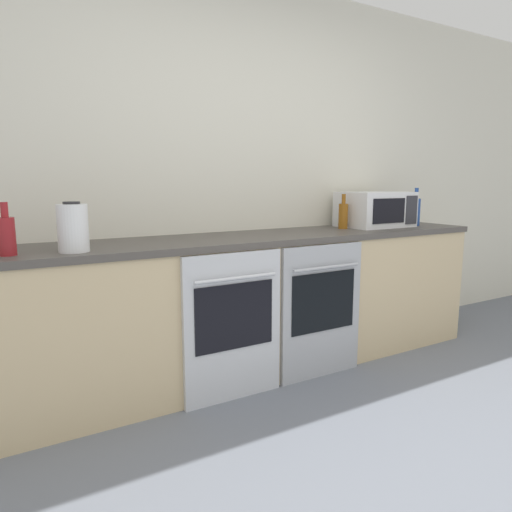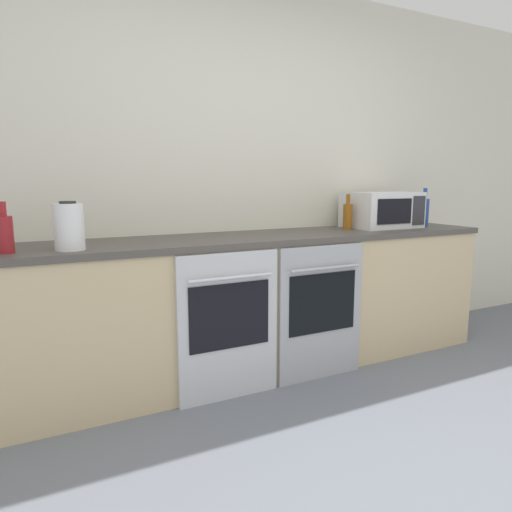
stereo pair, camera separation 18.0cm
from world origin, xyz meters
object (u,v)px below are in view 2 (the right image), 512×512
Objects in this scene: microwave at (382,210)px; oven_right at (321,312)px; bottle_amber at (348,216)px; kettle at (69,227)px; bottle_red at (5,233)px; oven_left at (229,326)px; bottle_blue at (424,212)px.

oven_right is at bearing -155.23° from microwave.
kettle is (-1.90, -0.20, 0.02)m from bottle_amber.
bottle_red is (-1.72, 0.19, 0.57)m from oven_right.
microwave reaches higher than oven_right.
bottle_amber reaches higher than oven_left.
oven_left is at bearing -165.64° from microwave.
bottle_blue is at bearing -16.71° from microwave.
oven_left is 1.29m from bottle_amber.
kettle is at bearing -174.74° from microwave.
kettle is at bearing -173.88° from bottle_amber.
microwave reaches higher than bottle_red.
oven_left is at bearing -171.49° from bottle_blue.
bottle_blue reaches higher than bottle_red.
bottle_blue reaches higher than bottle_amber.
microwave reaches higher than oven_left.
oven_right is 1.64× the size of microwave.
bottle_red is at bearing -176.11° from microwave.
bottle_amber is at bearing 171.29° from bottle_blue.
kettle is (-1.43, 0.16, 0.59)m from oven_right.
bottle_amber is (1.10, 0.36, 0.57)m from oven_left.
oven_right is 3.49× the size of kettle.
bottle_red is at bearing 169.91° from oven_left.
oven_left is 1.64× the size of microwave.
bottle_blue reaches higher than kettle.
microwave is at bearing 5.26° from kettle.
oven_left is 1.59m from microwave.
bottle_amber reaches higher than oven_right.
oven_left is 3.45× the size of bottle_red.
bottle_red is at bearing 173.59° from oven_right.
oven_right is at bearing -142.25° from bottle_amber.
kettle is (-0.80, 0.16, 0.59)m from oven_left.
oven_right is 1.29m from bottle_blue.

